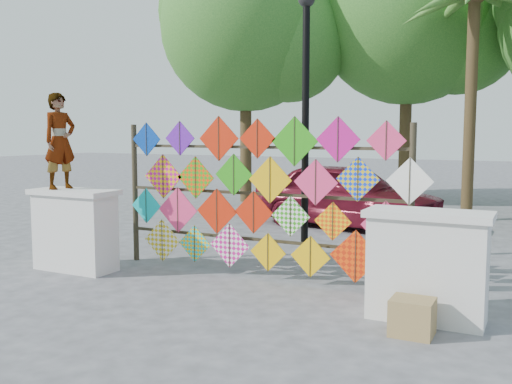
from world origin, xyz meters
TOP-DOWN VIEW (x-y plane):
  - ground at (0.00, 0.00)m, footprint 80.00×80.00m
  - parapet_left at (-2.70, -0.20)m, footprint 1.40×0.65m
  - parapet_right at (2.70, -0.20)m, footprint 1.40×0.65m
  - kite_rack at (0.07, 0.73)m, footprint 4.95×0.24m
  - tree_west at (-4.40, 9.03)m, footprint 5.85×5.20m
  - tree_mid at (0.11, 11.03)m, footprint 6.30×5.60m
  - palm_tree at (2.20, 8.00)m, footprint 3.62×3.62m
  - vendor_woman at (-2.96, -0.20)m, footprint 0.45×0.60m
  - sedan at (-0.14, 5.65)m, footprint 4.65×2.57m
  - lamppost at (0.30, 2.00)m, footprint 0.28×0.28m
  - cardboard_box_near at (2.66, -0.77)m, footprint 0.45×0.40m
  - cardboard_box_far at (2.69, -0.51)m, footprint 0.33×0.30m

SIDE VIEW (x-z plane):
  - ground at x=0.00m, z-range 0.00..0.00m
  - cardboard_box_far at x=2.69m, z-range 0.00..0.28m
  - cardboard_box_near at x=2.66m, z-range 0.00..0.40m
  - parapet_left at x=-2.70m, z-range 0.01..1.29m
  - parapet_right at x=2.70m, z-range 0.01..1.29m
  - sedan at x=-0.14m, z-range 0.00..1.50m
  - kite_rack at x=0.07m, z-range 0.00..2.42m
  - vendor_woman at x=-2.96m, z-range 1.28..2.79m
  - lamppost at x=0.30m, z-range 0.46..4.92m
  - palm_tree at x=2.20m, z-range 2.04..7.87m
  - tree_west at x=-4.40m, z-range 1.38..9.39m
  - tree_mid at x=0.11m, z-range 1.47..10.08m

